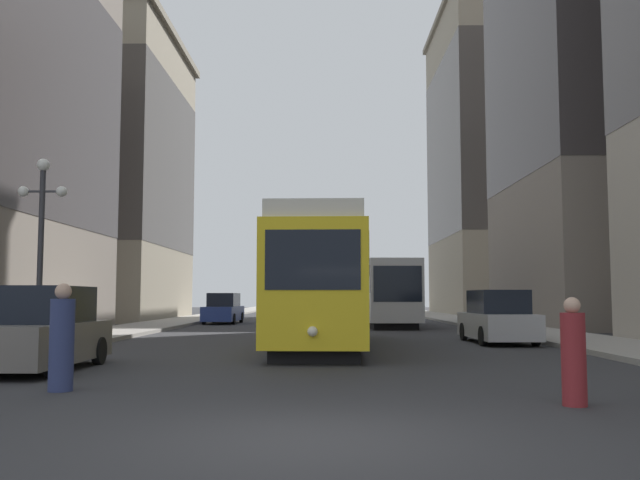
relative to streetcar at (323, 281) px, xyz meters
The scene contains 14 objects.
ground_plane 14.59m from the streetcar, 90.13° to the right, with size 200.00×200.00×0.00m, color #303033.
sidewalk_left 27.20m from the streetcar, 109.52° to the left, with size 3.35×120.00×0.15m, color gray.
sidewalk_right 27.18m from the streetcar, 70.61° to the left, with size 3.35×120.00×0.15m, color gray.
streetcar is the anchor object (origin of this frame).
transit_bus 16.99m from the streetcar, 78.89° to the left, with size 3.00×12.80×3.45m.
parked_car_left_near 9.57m from the streetcar, 129.89° to the right, with size 1.90×4.38×1.82m.
parked_car_left_mid 20.24m from the streetcar, 107.53° to the left, with size 1.99×4.95×1.82m.
parked_car_right_far 6.38m from the streetcar, 15.60° to the left, with size 1.94×4.74×1.82m.
pedestrian_crossing_near 12.68m from the streetcar, 72.73° to the right, with size 0.35×0.35×1.58m.
pedestrian_crossing_far 11.47m from the streetcar, 112.48° to the right, with size 0.41×0.41×1.81m.
lamp_post_left_near 8.64m from the streetcar, 160.17° to the right, with size 1.41×0.36×5.38m.
building_left_midblock 32.48m from the streetcar, 125.51° to the left, with size 15.61×16.05×20.24m.
building_right_corner 27.39m from the streetcar, 41.63° to the left, with size 13.96×14.75×32.27m.
building_right_far 45.03m from the streetcar, 67.06° to the left, with size 13.04×18.38×27.77m.
Camera 1 is at (0.16, -7.79, 1.58)m, focal length 38.60 mm.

